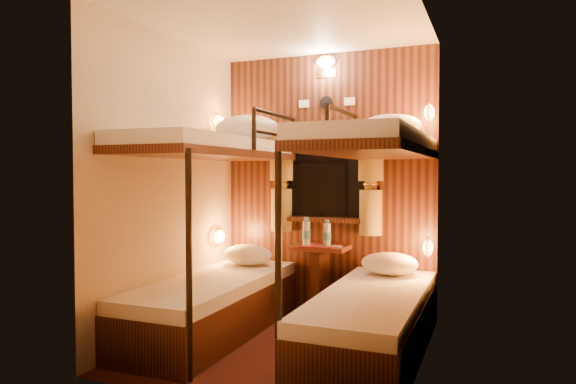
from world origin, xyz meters
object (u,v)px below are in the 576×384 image
at_px(bunk_left, 214,265).
at_px(bottle_right, 327,235).
at_px(table, 320,271).
at_px(bottle_left, 307,233).
at_px(bunk_right, 372,277).

height_order(bunk_left, bottle_right, bunk_left).
bearing_deg(table, bottle_right, -32.06).
bearing_deg(bottle_right, bottle_left, -174.59).
bearing_deg(table, bunk_right, -50.33).
distance_m(bottle_left, bottle_right, 0.19).
xyz_separation_m(bunk_left, table, (0.65, 0.78, -0.14)).
height_order(table, bottle_right, bottle_right).
bearing_deg(bunk_left, table, 50.33).
relative_size(bunk_right, bottle_left, 7.43).
bearing_deg(bunk_right, bottle_left, 136.64).
bearing_deg(bottle_right, bunk_left, -134.76).
distance_m(bunk_right, bottle_right, 0.95).
relative_size(bunk_right, table, 2.90).
height_order(bunk_right, bottle_right, bunk_right).
height_order(bunk_left, bottle_left, bunk_left).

